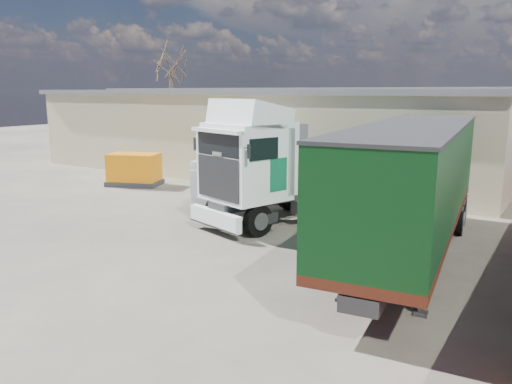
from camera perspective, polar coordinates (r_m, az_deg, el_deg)
The scene contains 7 objects.
ground at distance 17.63m, azimuth -9.21°, elevation -5.89°, with size 120.00×120.00×0.00m, color black.
warehouse at distance 33.41m, azimuth 1.35°, elevation 7.08°, with size 30.60×12.60×5.42m.
bare_tree at distance 43.83m, azimuth -9.72°, elevation 14.85°, with size 4.00×4.00×9.60m.
tractor_unit at distance 19.61m, azimuth 0.91°, elevation 2.26°, with size 4.78×7.74×4.94m.
box_trailer at distance 16.14m, azimuth 17.56°, elevation 1.55°, with size 4.19×12.99×4.24m.
panel_van at distance 23.72m, azimuth -1.85°, elevation 1.52°, with size 2.32×5.36×2.17m.
orange_skip at distance 28.82m, azimuth -13.73°, elevation 2.29°, with size 3.32×2.72×1.79m.
Camera 1 is at (11.33, -12.46, 5.22)m, focal length 35.00 mm.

